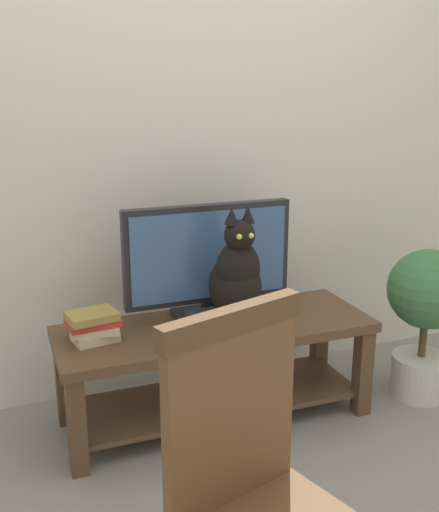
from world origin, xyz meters
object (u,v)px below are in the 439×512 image
object	(u,v)px
tv	(208,259)
media_box	(235,324)
wooden_chair	(257,486)
book_stack	(94,325)
tv_stand	(216,354)
potted_plant	(426,310)
cat	(237,276)

from	to	relation	value
tv	media_box	world-z (taller)	tv
wooden_chair	book_stack	size ratio (longest dim) A/B	4.35
tv	book_stack	bearing A→B (deg)	-172.16
tv_stand	book_stack	xyz separation A→B (m)	(-0.53, 0.02, 0.21)
tv	potted_plant	world-z (taller)	tv
media_box	cat	distance (m)	0.22
cat	wooden_chair	xyz separation A→B (m)	(-0.39, -1.09, -0.16)
tv	cat	distance (m)	0.21
media_box	book_stack	bearing A→B (deg)	168.51
tv_stand	book_stack	world-z (taller)	book_stack
tv	cat	world-z (taller)	cat
wooden_chair	tv_stand	bearing A→B (deg)	74.20
tv	wooden_chair	xyz separation A→B (m)	(-0.34, -1.29, -0.18)
tv_stand	cat	xyz separation A→B (m)	(0.05, -0.12, 0.40)
tv	media_box	size ratio (longest dim) A/B	2.07
wooden_chair	cat	bearing A→B (deg)	70.16
wooden_chair	media_box	bearing A→B (deg)	70.45
tv_stand	potted_plant	size ratio (longest dim) A/B	1.89
cat	book_stack	bearing A→B (deg)	167.19
tv_stand	potted_plant	distance (m)	1.04
tv_stand	media_box	bearing A→B (deg)	-63.27
tv_stand	wooden_chair	size ratio (longest dim) A/B	1.42
tv	potted_plant	xyz separation A→B (m)	(1.02, -0.24, -0.29)
tv	wooden_chair	size ratio (longest dim) A/B	0.78
tv	cat	xyz separation A→B (m)	(0.05, -0.21, -0.02)
media_box	potted_plant	distance (m)	0.97
wooden_chair	potted_plant	bearing A→B (deg)	37.78
tv_stand	media_box	distance (m)	0.21
tv_stand	tv	size ratio (longest dim) A/B	1.83
cat	tv_stand	bearing A→B (deg)	114.26
book_stack	tv_stand	bearing A→B (deg)	-1.83
tv	potted_plant	bearing A→B (deg)	-13.29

